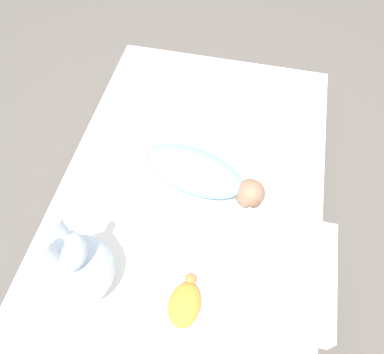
% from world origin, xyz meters
% --- Properties ---
extents(ground_plane, '(12.00, 12.00, 0.00)m').
position_xyz_m(ground_plane, '(0.00, 0.00, 0.00)').
color(ground_plane, '#514C47').
extents(bed_mattress, '(1.48, 0.97, 0.23)m').
position_xyz_m(bed_mattress, '(0.00, 0.00, 0.11)').
color(bed_mattress, white).
rests_on(bed_mattress, ground_plane).
extents(swaddled_baby, '(0.25, 0.48, 0.14)m').
position_xyz_m(swaddled_baby, '(0.02, -0.02, 0.30)').
color(swaddled_baby, '#7FB7E5').
rests_on(swaddled_baby, bed_mattress).
extents(pillow, '(0.37, 0.29, 0.09)m').
position_xyz_m(pillow, '(-0.27, -0.36, 0.27)').
color(pillow, white).
rests_on(pillow, bed_mattress).
extents(bunny_plush, '(0.22, 0.22, 0.38)m').
position_xyz_m(bunny_plush, '(-0.42, 0.25, 0.36)').
color(bunny_plush, silver).
rests_on(bunny_plush, bed_mattress).
extents(turtle_plush, '(0.17, 0.10, 0.06)m').
position_xyz_m(turtle_plush, '(-0.43, -0.08, 0.26)').
color(turtle_plush, orange).
rests_on(turtle_plush, bed_mattress).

